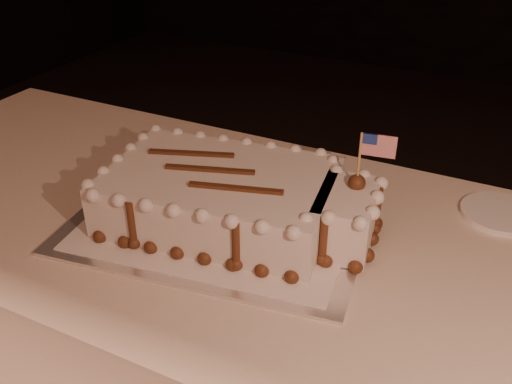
% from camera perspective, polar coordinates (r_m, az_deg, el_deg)
% --- Properties ---
extents(cake_board, '(0.65, 0.53, 0.01)m').
position_cam_1_polar(cake_board, '(1.19, -3.46, -2.82)').
color(cake_board, silver).
rests_on(cake_board, banquet_table).
extents(doily, '(0.58, 0.47, 0.00)m').
position_cam_1_polar(doily, '(1.18, -3.47, -2.62)').
color(doily, silver).
rests_on(doily, cake_board).
extents(sheet_cake, '(0.57, 0.37, 0.22)m').
position_cam_1_polar(sheet_cake, '(1.15, -2.09, -0.62)').
color(sheet_cake, silver).
rests_on(sheet_cake, doily).
extents(side_plate, '(0.16, 0.16, 0.01)m').
position_cam_1_polar(side_plate, '(1.31, 23.24, -1.98)').
color(side_plate, white).
rests_on(side_plate, banquet_table).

